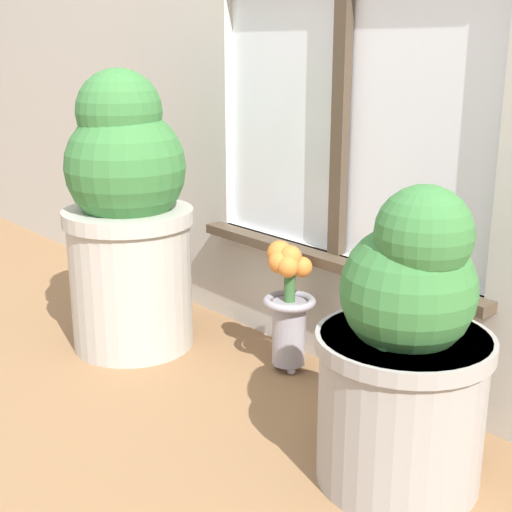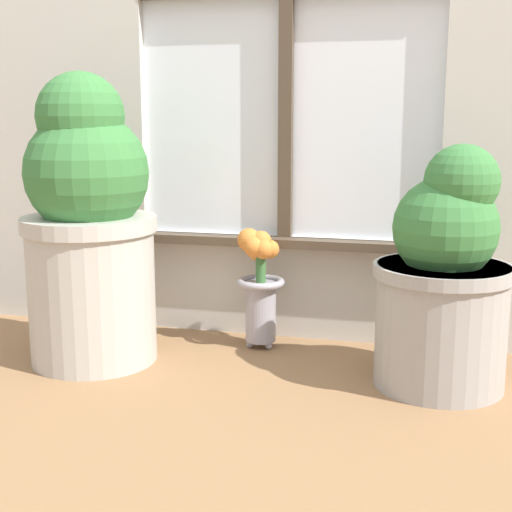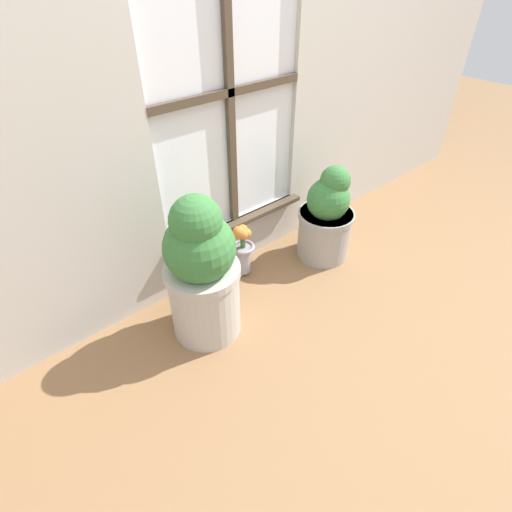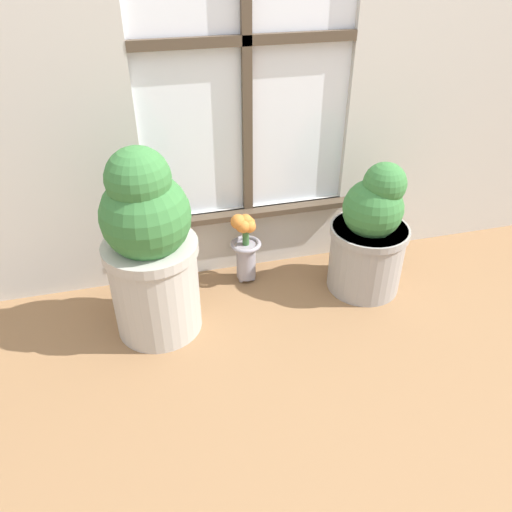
# 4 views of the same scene
# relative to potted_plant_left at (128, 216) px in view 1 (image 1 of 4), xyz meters

# --- Properties ---
(ground_plane) EXTENTS (10.00, 10.00, 0.00)m
(ground_plane) POSITION_rel_potted_plant_left_xyz_m (0.42, -0.31, -0.35)
(ground_plane) COLOR olive
(potted_plant_left) EXTENTS (0.33, 0.33, 0.71)m
(potted_plant_left) POSITION_rel_potted_plant_left_xyz_m (0.00, 0.00, 0.00)
(potted_plant_left) COLOR #B7B2A8
(potted_plant_left) RESTS_ON ground_plane
(potted_plant_right) EXTENTS (0.31, 0.31, 0.55)m
(potted_plant_right) POSITION_rel_potted_plant_left_xyz_m (0.85, 0.04, -0.10)
(potted_plant_right) COLOR #9E9993
(potted_plant_right) RESTS_ON ground_plane
(flower_vase) EXTENTS (0.13, 0.13, 0.32)m
(flower_vase) POSITION_rel_potted_plant_left_xyz_m (0.38, 0.20, -0.16)
(flower_vase) COLOR #99939E
(flower_vase) RESTS_ON ground_plane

